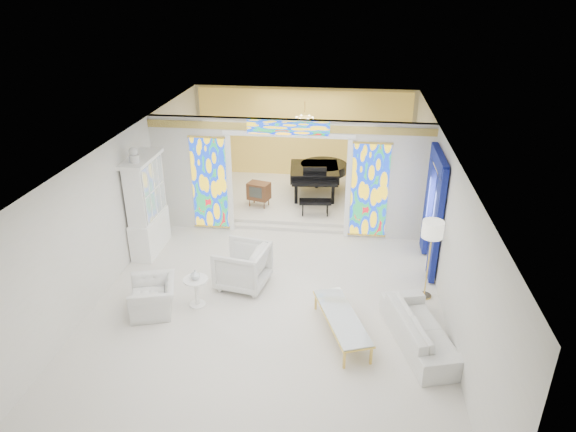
# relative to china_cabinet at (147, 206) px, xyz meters

# --- Properties ---
(floor) EXTENTS (12.00, 12.00, 0.00)m
(floor) POSITION_rel_china_cabinet_xyz_m (3.22, -0.60, -1.17)
(floor) COLOR silver
(floor) RESTS_ON ground
(ceiling) EXTENTS (7.00, 12.00, 0.02)m
(ceiling) POSITION_rel_china_cabinet_xyz_m (3.22, -0.60, 1.83)
(ceiling) COLOR white
(ceiling) RESTS_ON wall_back
(wall_back) EXTENTS (7.00, 0.02, 3.00)m
(wall_back) POSITION_rel_china_cabinet_xyz_m (3.22, 5.40, 0.33)
(wall_back) COLOR silver
(wall_back) RESTS_ON floor
(wall_front) EXTENTS (7.00, 0.02, 3.00)m
(wall_front) POSITION_rel_china_cabinet_xyz_m (3.22, -6.60, 0.33)
(wall_front) COLOR silver
(wall_front) RESTS_ON floor
(wall_left) EXTENTS (0.02, 12.00, 3.00)m
(wall_left) POSITION_rel_china_cabinet_xyz_m (-0.28, -0.60, 0.33)
(wall_left) COLOR silver
(wall_left) RESTS_ON floor
(wall_right) EXTENTS (0.02, 12.00, 3.00)m
(wall_right) POSITION_rel_china_cabinet_xyz_m (6.72, -0.60, 0.33)
(wall_right) COLOR silver
(wall_right) RESTS_ON floor
(partition_wall) EXTENTS (7.00, 0.22, 3.00)m
(partition_wall) POSITION_rel_china_cabinet_xyz_m (3.22, 1.40, 0.48)
(partition_wall) COLOR silver
(partition_wall) RESTS_ON floor
(stained_glass_left) EXTENTS (0.90, 0.04, 2.40)m
(stained_glass_left) POSITION_rel_china_cabinet_xyz_m (1.19, 1.29, 0.13)
(stained_glass_left) COLOR gold
(stained_glass_left) RESTS_ON partition_wall
(stained_glass_right) EXTENTS (0.90, 0.04, 2.40)m
(stained_glass_right) POSITION_rel_china_cabinet_xyz_m (5.25, 1.29, 0.13)
(stained_glass_right) COLOR gold
(stained_glass_right) RESTS_ON partition_wall
(stained_glass_transom) EXTENTS (2.00, 0.04, 0.34)m
(stained_glass_transom) POSITION_rel_china_cabinet_xyz_m (3.22, 1.29, 1.65)
(stained_glass_transom) COLOR gold
(stained_glass_transom) RESTS_ON partition_wall
(alcove_platform) EXTENTS (6.80, 3.80, 0.18)m
(alcove_platform) POSITION_rel_china_cabinet_xyz_m (3.22, 3.50, -1.08)
(alcove_platform) COLOR silver
(alcove_platform) RESTS_ON floor
(gold_curtain_back) EXTENTS (6.70, 0.10, 2.90)m
(gold_curtain_back) POSITION_rel_china_cabinet_xyz_m (3.22, 5.28, 0.33)
(gold_curtain_back) COLOR #E4BE4F
(gold_curtain_back) RESTS_ON wall_back
(chandelier) EXTENTS (0.48, 0.48, 0.30)m
(chandelier) POSITION_rel_china_cabinet_xyz_m (3.42, 3.40, 1.38)
(chandelier) COLOR gold
(chandelier) RESTS_ON ceiling
(blue_drapes) EXTENTS (0.14, 1.85, 2.65)m
(blue_drapes) POSITION_rel_china_cabinet_xyz_m (6.62, 0.10, 0.41)
(blue_drapes) COLOR navy
(blue_drapes) RESTS_ON wall_right
(china_cabinet) EXTENTS (0.56, 1.46, 2.72)m
(china_cabinet) POSITION_rel_china_cabinet_xyz_m (0.00, 0.00, 0.00)
(china_cabinet) COLOR white
(china_cabinet) RESTS_ON floor
(armchair_left) EXTENTS (1.13, 1.21, 0.65)m
(armchair_left) POSITION_rel_china_cabinet_xyz_m (0.98, -2.46, -0.85)
(armchair_left) COLOR silver
(armchair_left) RESTS_ON floor
(armchair_right) EXTENTS (1.21, 1.18, 0.94)m
(armchair_right) POSITION_rel_china_cabinet_xyz_m (2.55, -1.31, -0.70)
(armchair_right) COLOR white
(armchair_right) RESTS_ON floor
(sofa) EXTENTS (1.43, 2.33, 0.64)m
(sofa) POSITION_rel_china_cabinet_xyz_m (6.17, -2.85, -0.85)
(sofa) COLOR white
(sofa) RESTS_ON floor
(side_table) EXTENTS (0.62, 0.62, 0.62)m
(side_table) POSITION_rel_china_cabinet_xyz_m (1.78, -2.17, -0.76)
(side_table) COLOR white
(side_table) RESTS_ON floor
(vase) EXTENTS (0.22, 0.22, 0.20)m
(vase) POSITION_rel_china_cabinet_xyz_m (1.78, -2.17, -0.45)
(vase) COLOR white
(vase) RESTS_ON side_table
(coffee_table) EXTENTS (1.20, 1.98, 0.42)m
(coffee_table) POSITION_rel_china_cabinet_xyz_m (4.72, -2.77, -0.78)
(coffee_table) COLOR silver
(coffee_table) RESTS_ON floor
(floor_lamp) EXTENTS (0.43, 0.43, 1.74)m
(floor_lamp) POSITION_rel_china_cabinet_xyz_m (6.42, -1.28, 0.32)
(floor_lamp) COLOR gold
(floor_lamp) RESTS_ON floor
(grand_piano) EXTENTS (1.77, 2.76, 1.06)m
(grand_piano) POSITION_rel_china_cabinet_xyz_m (3.83, 3.68, -0.27)
(grand_piano) COLOR black
(grand_piano) RESTS_ON alcove_platform
(tv_console) EXTENTS (0.68, 0.55, 0.69)m
(tv_console) POSITION_rel_china_cabinet_xyz_m (2.23, 2.56, -0.54)
(tv_console) COLOR brown
(tv_console) RESTS_ON alcove_platform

